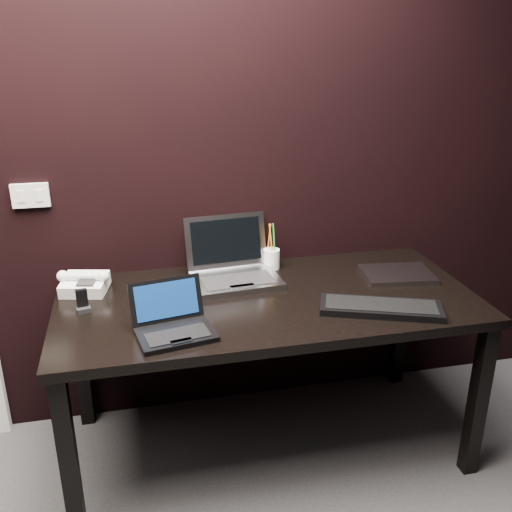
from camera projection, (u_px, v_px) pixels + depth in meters
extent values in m
plane|color=black|center=(178.00, 145.00, 2.43)|extent=(4.00, 0.00, 4.00)
cube|color=silver|center=(30.00, 195.00, 2.36)|extent=(0.15, 0.02, 0.10)
cube|color=silver|center=(21.00, 197.00, 2.34)|extent=(0.03, 0.01, 0.05)
cube|color=silver|center=(39.00, 196.00, 2.36)|extent=(0.03, 0.01, 0.05)
cube|color=black|center=(268.00, 301.00, 2.34)|extent=(1.70, 0.80, 0.04)
cube|color=black|center=(69.00, 461.00, 1.99)|extent=(0.06, 0.06, 0.70)
cube|color=black|center=(478.00, 401.00, 2.32)|extent=(0.06, 0.06, 0.70)
cube|color=black|center=(81.00, 358.00, 2.63)|extent=(0.06, 0.06, 0.70)
cube|color=black|center=(401.00, 322.00, 2.96)|extent=(0.06, 0.06, 0.70)
cube|color=black|center=(176.00, 335.00, 2.02)|extent=(0.30, 0.23, 0.02)
cube|color=black|center=(178.00, 335.00, 2.00)|extent=(0.23, 0.14, 0.00)
cube|color=black|center=(181.00, 341.00, 1.96)|extent=(0.08, 0.04, 0.00)
cube|color=black|center=(166.00, 300.00, 2.09)|extent=(0.27, 0.10, 0.15)
cube|color=#0A224E|center=(167.00, 300.00, 2.08)|extent=(0.23, 0.08, 0.12)
cube|color=#9B9CA1|center=(236.00, 280.00, 2.46)|extent=(0.39, 0.29, 0.03)
cube|color=black|center=(238.00, 280.00, 2.42)|extent=(0.31, 0.17, 0.00)
cube|color=#9E9FA4|center=(243.00, 286.00, 2.36)|extent=(0.11, 0.05, 0.00)
cube|color=gray|center=(226.00, 241.00, 2.56)|extent=(0.37, 0.10, 0.23)
cube|color=black|center=(226.00, 241.00, 2.55)|extent=(0.32, 0.08, 0.19)
cube|color=black|center=(381.00, 308.00, 2.21)|extent=(0.49, 0.31, 0.03)
cube|color=black|center=(381.00, 304.00, 2.20)|extent=(0.44, 0.27, 0.00)
cube|color=#939399|center=(397.00, 274.00, 2.53)|extent=(0.33, 0.25, 0.02)
cube|color=white|center=(85.00, 285.00, 2.37)|extent=(0.21, 0.20, 0.08)
cylinder|color=silver|center=(83.00, 276.00, 2.34)|extent=(0.17, 0.07, 0.04)
sphere|color=silver|center=(63.00, 276.00, 2.34)|extent=(0.06, 0.06, 0.05)
sphere|color=white|center=(103.00, 276.00, 2.34)|extent=(0.06, 0.06, 0.05)
cube|color=black|center=(86.00, 283.00, 2.31)|extent=(0.08, 0.06, 0.01)
cube|color=black|center=(82.00, 300.00, 2.20)|extent=(0.05, 0.03, 0.09)
cube|color=black|center=(84.00, 310.00, 2.20)|extent=(0.06, 0.05, 0.02)
cylinder|color=white|center=(272.00, 259.00, 2.60)|extent=(0.08, 0.08, 0.09)
cylinder|color=orange|center=(269.00, 238.00, 2.57)|extent=(0.01, 0.03, 0.14)
cylinder|color=green|center=(274.00, 238.00, 2.56)|extent=(0.01, 0.02, 0.14)
cylinder|color=black|center=(272.00, 237.00, 2.58)|extent=(0.01, 0.01, 0.14)
cylinder|color=orange|center=(271.00, 239.00, 2.56)|extent=(0.02, 0.03, 0.14)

